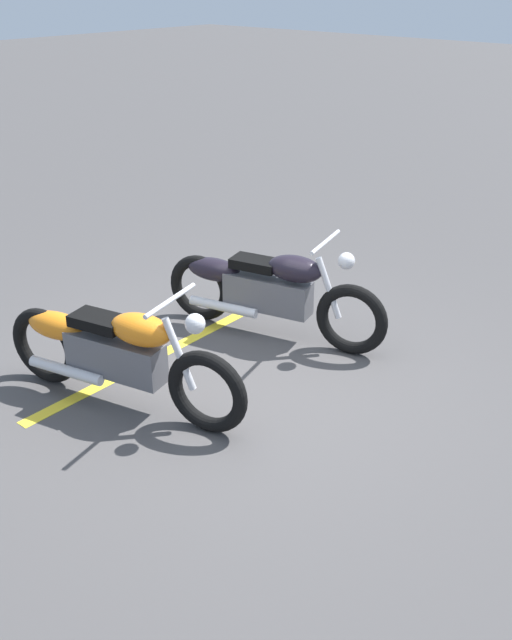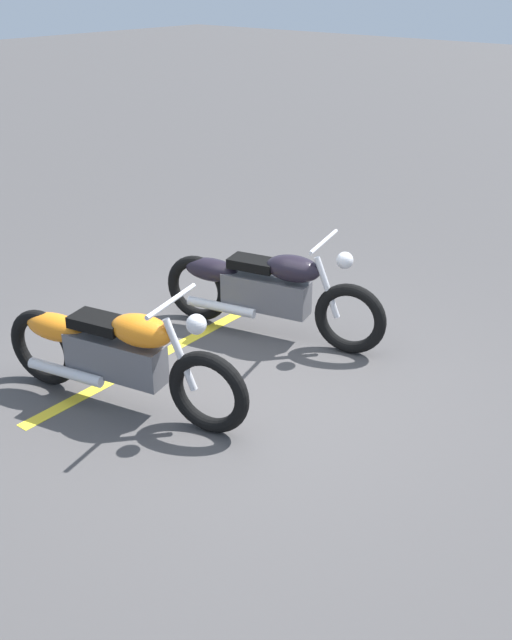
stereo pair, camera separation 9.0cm
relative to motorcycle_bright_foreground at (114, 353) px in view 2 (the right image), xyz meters
name	(u,v)px [view 2 (the right image)]	position (x,y,z in m)	size (l,w,h in m)	color
ground_plane	(240,383)	(0.53, 0.87, -0.46)	(60.00, 60.00, 0.00)	#474444
motorcycle_bright_foreground	(114,353)	(0.00, 0.00, 0.00)	(2.19, 0.80, 1.04)	black
motorcycle_dark_foreground	(265,289)	(0.11, 1.70, 0.00)	(2.19, 0.81, 1.04)	black
parking_stripe_near	(170,349)	(-0.34, 0.89, -0.46)	(3.20, 0.12, 0.01)	yellow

